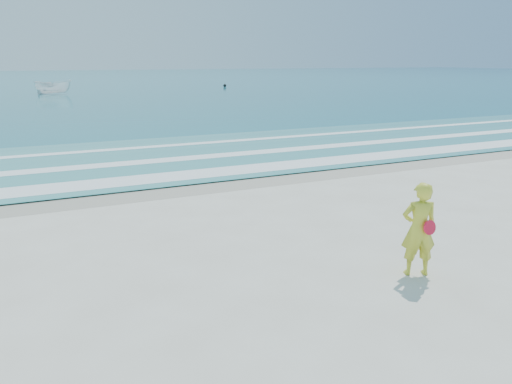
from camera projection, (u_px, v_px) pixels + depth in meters
name	position (u px, v px, depth m)	size (l,w,h in m)	color
ground	(367.00, 310.00, 7.99)	(400.00, 400.00, 0.00)	silver
wet_sand	(191.00, 186.00, 15.85)	(400.00, 2.40, 0.00)	#B2A893
ocean	(41.00, 80.00, 99.71)	(400.00, 190.00, 0.04)	#19727F
shallow	(152.00, 157.00, 20.21)	(400.00, 10.00, 0.01)	#59B7AD
foam_near	(179.00, 176.00, 16.97)	(400.00, 1.40, 0.01)	white
foam_mid	(157.00, 161.00, 19.51)	(400.00, 0.90, 0.01)	white
foam_far	(139.00, 148.00, 22.39)	(400.00, 0.60, 0.01)	white
boat	(53.00, 87.00, 57.19)	(1.59, 4.22, 1.63)	white
buoy	(225.00, 85.00, 72.22)	(0.46, 0.46, 0.46)	black
woman	(419.00, 229.00, 9.09)	(0.76, 0.64, 1.77)	gold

